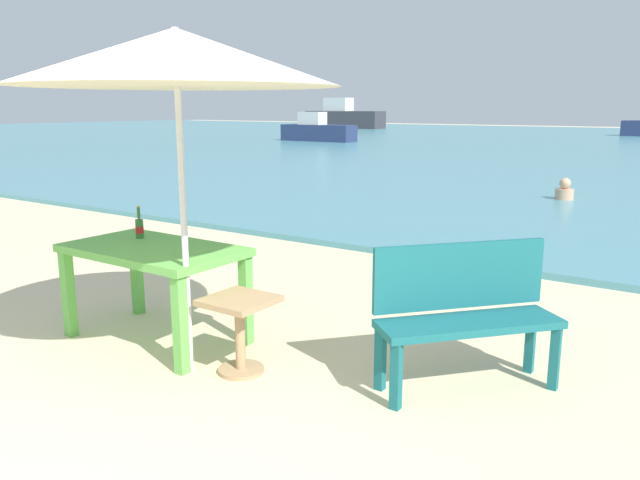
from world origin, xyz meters
The scene contains 9 objects.
ground_plane centered at (0.00, 0.00, 0.00)m, with size 120.00×120.00×0.00m, color beige.
picnic_table_green centered at (-1.02, 1.47, 0.65)m, with size 1.40×0.80×0.76m.
beer_bottle_amber centered at (-1.35, 1.61, 0.85)m, with size 0.07×0.07×0.26m.
patio_umbrella centered at (-0.37, 1.19, 2.12)m, with size 2.10×2.10×2.30m.
side_table_wood centered at (-0.06, 1.37, 0.35)m, with size 0.44×0.44×0.54m.
bench_teal_center centered at (1.28, 2.05, 0.54)m, with size 1.06×1.14×0.95m.
swimmer_person centered at (-0.15, 10.68, 0.24)m, with size 0.34×0.34×0.41m.
boat_cargo_ship centered at (-15.62, 24.68, 0.60)m, with size 4.00×1.09×1.46m.
boat_ferry centered at (-24.92, 41.80, 0.95)m, with size 6.63×1.81×2.41m.
Camera 1 is at (2.70, -1.66, 1.82)m, focal length 34.96 mm.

